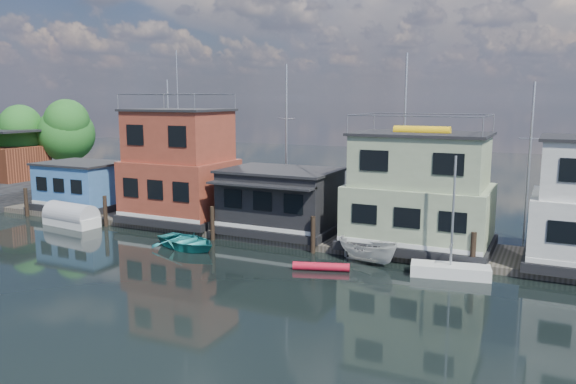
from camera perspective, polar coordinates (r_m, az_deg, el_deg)
The scene contains 14 objects.
ground at distance 27.06m, azimuth -11.34°, elevation -10.09°, with size 160.00×160.00×0.00m, color black.
dock at distance 36.85m, azimuth -0.04°, elevation -4.30°, with size 48.00×5.00×0.40m, color #595147.
houseboat_blue at distance 47.02m, azimuth -20.20°, elevation 0.62°, with size 6.40×4.90×3.66m.
houseboat_red at distance 40.51m, azimuth -10.93°, elevation 2.40°, with size 7.40×5.90×11.86m.
houseboat_dark at distance 36.58m, azimuth -0.75°, elevation -0.85°, with size 7.40×6.10×4.06m.
houseboat_green at distance 33.43m, azimuth 13.20°, elevation -0.11°, with size 8.40×5.90×7.03m.
pilings at distance 34.36m, azimuth -2.57°, elevation -3.78°, with size 42.28×0.28×2.20m.
background_masts at distance 39.87m, azimuth 9.95°, elevation 4.41°, with size 36.40×0.16×12.00m.
shore at distance 58.90m, azimuth -26.21°, elevation 3.27°, with size 12.40×15.72×8.24m.
red_kayak at distance 29.89m, azimuth 3.37°, elevation -7.57°, with size 0.44×0.44×2.99m, color red.
motorboat at distance 31.26m, azimuth 8.12°, elevation -5.91°, with size 1.42×3.78×1.46m, color silver.
dinghy_teal at distance 34.50m, azimuth -10.19°, elevation -4.97°, with size 3.15×4.41×0.91m, color teal.
tarp_runabout at distance 42.87m, azimuth -21.16°, elevation -2.35°, with size 4.51×2.21×1.76m.
day_sailer at distance 30.00m, azimuth 16.16°, elevation -7.54°, with size 4.10×2.01×6.19m.
Camera 1 is at (15.58, -20.22, 8.98)m, focal length 35.00 mm.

